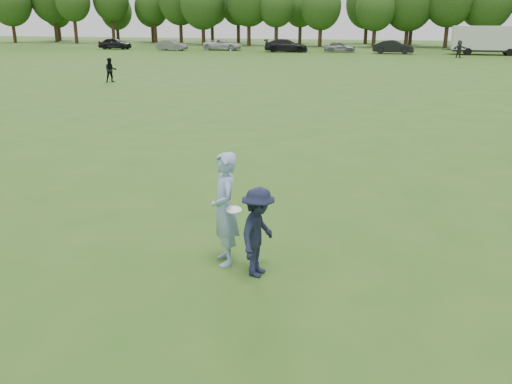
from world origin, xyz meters
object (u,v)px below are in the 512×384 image
Objects in this scene: car_f at (394,47)px; cargo_trailer at (489,39)px; defender at (258,232)px; player_far_d at (459,49)px; player_far_a at (111,70)px; car_e at (340,47)px; thrower at (225,209)px; car_c at (223,45)px; car_b at (172,45)px; car_d at (286,46)px; car_a at (115,44)px.

cargo_trailer is at bearing -82.62° from car_f.
defender is 0.85× the size of player_far_d.
player_far_d is 6.73m from cargo_trailer.
player_far_a is 45.53m from cargo_trailer.
cargo_trailer reaches higher than car_e.
car_f is (-6.95, 4.85, -0.13)m from player_far_d.
player_far_d reaches higher than car_e.
player_far_d is (24.65, 30.08, 0.11)m from player_far_a.
cargo_trailer is at bearing 12.91° from player_far_a.
thrower reaches higher than defender.
car_b is at bearing 106.55° from car_c.
car_f is at bearing -96.11° from car_c.
car_e is at bearing 125.13° from player_far_d.
car_d is 1.40× the size of car_e.
cargo_trailer is at bearing -95.40° from car_d.
car_b is 28.13m from car_f.
car_a is at bearing 38.43° from defender.
player_far_a is 0.37× the size of car_a.
car_f reaches higher than car_e.
car_b reaches higher than car_e.
defender is 0.97× the size of player_far_a.
player_far_d is 0.39× the size of car_f.
car_f is 0.53× the size of cargo_trailer.
cargo_trailer is at bearing -80.79° from car_b.
player_far_d is 0.47× the size of car_e.
player_far_a reaches higher than car_a.
player_far_d is at bearing 143.29° from thrower.
thrower is 64.59m from car_c.
player_far_d is 0.45× the size of car_b.
cargo_trailer is (38.65, 1.26, 1.10)m from car_b.
car_a is 30.11m from car_e.
defender is at bearing -176.09° from car_d.
cargo_trailer reaches higher than car_b.
car_d is at bearing -81.09° from car_b.
cargo_trailer reaches higher than player_far_d.
car_f reaches higher than car_a.
car_b is 21.70m from car_e.
car_b is at bearing 84.10° from car_d.
car_e is at bearing 12.94° from defender.
thrower reaches higher than car_c.
cargo_trailer reaches higher than thrower.
player_far_d is (7.86, 55.19, 0.13)m from defender.
car_b is (-35.08, 4.38, -0.24)m from player_far_d.
defender is 60.05m from car_f.
defender is 0.38× the size of car_b.
car_e is 0.43× the size of cargo_trailer.
thrower is at bearing -101.33° from cargo_trailer.
thrower is 0.50× the size of car_b.
defender reaches higher than car_c.
car_c is (-28.76, 6.48, -0.21)m from player_far_d.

